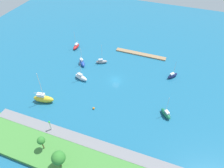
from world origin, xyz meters
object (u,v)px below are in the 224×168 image
object	(u,v)px
sailboat_white_far_south	(81,77)
sailboat_blue_by_breakwater	(82,62)
sailboat_gray_inner_mooring	(102,61)
park_tree_midwest	(41,141)
pier_dock	(141,54)
sailboat_green_off_beacon	(166,114)
sailboat_yellow_near_pier	(43,99)
harbor_beacon	(50,125)
sailboat_navy_center_basin	(172,76)
park_tree_east	(58,158)
mooring_buoy_orange	(94,108)
sailboat_red_outer_mooring	(76,46)

from	to	relation	value
sailboat_white_far_south	sailboat_blue_by_breakwater	size ratio (longest dim) A/B	1.21
sailboat_gray_inner_mooring	park_tree_midwest	bearing A→B (deg)	-114.44
pier_dock	sailboat_green_off_beacon	bearing A→B (deg)	118.09
sailboat_yellow_near_pier	harbor_beacon	bearing A→B (deg)	-58.72
sailboat_navy_center_basin	sailboat_yellow_near_pier	bearing A→B (deg)	163.12
pier_dock	sailboat_blue_by_breakwater	xyz separation A→B (m)	(20.67, 15.38, 0.77)
park_tree_east	sailboat_gray_inner_mooring	distance (m)	45.95
park_tree_midwest	sailboat_gray_inner_mooring	size ratio (longest dim) A/B	0.55
sailboat_blue_by_breakwater	mooring_buoy_orange	bearing A→B (deg)	-8.55
sailboat_navy_center_basin	sailboat_white_far_south	bearing A→B (deg)	149.64
sailboat_blue_by_breakwater	mooring_buoy_orange	world-z (taller)	sailboat_blue_by_breakwater
pier_dock	sailboat_yellow_near_pier	xyz separation A→B (m)	(23.43, 38.60, 1.26)
sailboat_gray_inner_mooring	mooring_buoy_orange	distance (m)	25.12
sailboat_red_outer_mooring	mooring_buoy_orange	size ratio (longest dim) A/B	11.26
park_tree_east	harbor_beacon	bearing A→B (deg)	-46.14
harbor_beacon	sailboat_red_outer_mooring	distance (m)	45.47
sailboat_blue_by_breakwater	harbor_beacon	bearing A→B (deg)	-32.53
harbor_beacon	mooring_buoy_orange	size ratio (longest dim) A/B	5.16
park_tree_east	mooring_buoy_orange	size ratio (longest dim) A/B	7.75
pier_dock	sailboat_white_far_south	xyz separation A→B (m)	(16.87, 23.82, 0.79)
park_tree_midwest	sailboat_yellow_near_pier	distance (m)	19.15
park_tree_midwest	sailboat_green_off_beacon	size ratio (longest dim) A/B	0.61
harbor_beacon	sailboat_navy_center_basin	bearing A→B (deg)	-128.10
harbor_beacon	sailboat_green_off_beacon	size ratio (longest dim) A/B	0.47
park_tree_midwest	park_tree_east	bearing A→B (deg)	158.75
pier_dock	park_tree_midwest	xyz separation A→B (m)	(12.73, 54.12, 4.64)
pier_dock	harbor_beacon	size ratio (longest dim) A/B	5.88
park_tree_east	mooring_buoy_orange	distance (m)	21.58
sailboat_gray_inner_mooring	sailboat_blue_by_breakwater	xyz separation A→B (m)	(7.06, 3.71, 0.21)
sailboat_green_off_beacon	sailboat_red_outer_mooring	distance (m)	51.39
park_tree_midwest	sailboat_red_outer_mooring	size ratio (longest dim) A/B	0.58
harbor_beacon	sailboat_white_far_south	bearing A→B (deg)	-83.80
sailboat_navy_center_basin	sailboat_green_off_beacon	bearing A→B (deg)	-140.35
pier_dock	sailboat_red_outer_mooring	xyz separation A→B (m)	(28.76, 5.11, 0.61)
harbor_beacon	park_tree_midwest	xyz separation A→B (m)	(-1.49, 5.99, 1.44)
park_tree_midwest	mooring_buoy_orange	distance (m)	19.99
pier_dock	park_tree_east	world-z (taller)	park_tree_east
harbor_beacon	sailboat_red_outer_mooring	xyz separation A→B (m)	(14.53, -43.01, -2.58)
sailboat_blue_by_breakwater	sailboat_gray_inner_mooring	bearing A→B (deg)	74.04
sailboat_navy_center_basin	sailboat_gray_inner_mooring	bearing A→B (deg)	129.42
pier_dock	sailboat_green_off_beacon	xyz separation A→B (m)	(-16.10, 30.18, 0.71)
park_tree_east	sailboat_blue_by_breakwater	distance (m)	44.13
sailboat_red_outer_mooring	sailboat_blue_by_breakwater	bearing A→B (deg)	35.54
sailboat_white_far_south	harbor_beacon	bearing A→B (deg)	-69.43
park_tree_east	sailboat_yellow_near_pier	size ratio (longest dim) A/B	0.45
sailboat_yellow_near_pier	mooring_buoy_orange	size ratio (longest dim) A/B	17.33
park_tree_midwest	sailboat_green_off_beacon	distance (m)	37.69
park_tree_east	sailboat_gray_inner_mooring	size ratio (longest dim) A/B	0.65
park_tree_midwest	harbor_beacon	bearing A→B (deg)	-76.03
sailboat_gray_inner_mooring	sailboat_blue_by_breakwater	world-z (taller)	sailboat_gray_inner_mooring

